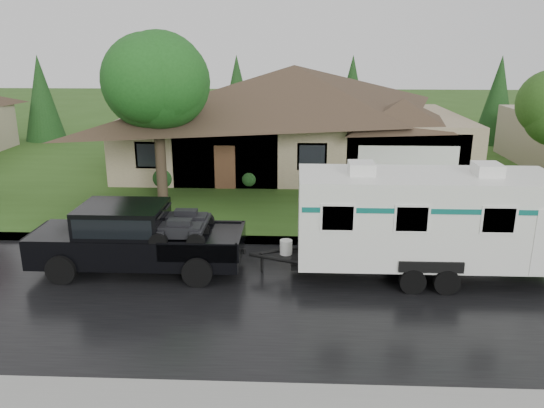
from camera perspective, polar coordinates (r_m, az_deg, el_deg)
The scene contains 9 objects.
ground at distance 17.14m, azimuth -4.73°, elevation -6.74°, with size 140.00×140.00×0.00m, color #2D4F18.
road at distance 15.34m, azimuth -5.65°, elevation -9.70°, with size 140.00×8.00×0.01m, color black.
curb at distance 19.18m, azimuth -3.91°, elevation -3.85°, with size 140.00×0.50×0.15m, color gray.
lawn at distance 31.38m, azimuth -1.38°, elevation 4.39°, with size 140.00×26.00×0.15m, color #2D4F18.
house_main at distance 29.59m, azimuth 2.93°, elevation 10.52°, with size 19.44×10.80×6.90m.
tree_left_green at distance 23.12m, azimuth -12.35°, elevation 12.17°, with size 4.32×4.32×7.15m.
shrub_row at distance 25.63m, azimuth 2.24°, elevation 2.86°, with size 13.60×1.00×1.00m.
pickup_truck at distance 16.97m, azimuth -14.62°, elevation -3.35°, with size 6.40×2.43×2.13m.
travel_trailer at distance 16.45m, azimuth 16.00°, elevation -1.39°, with size 7.89×2.77×3.54m.
Camera 1 is at (2.08, -15.57, 6.84)m, focal length 35.00 mm.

